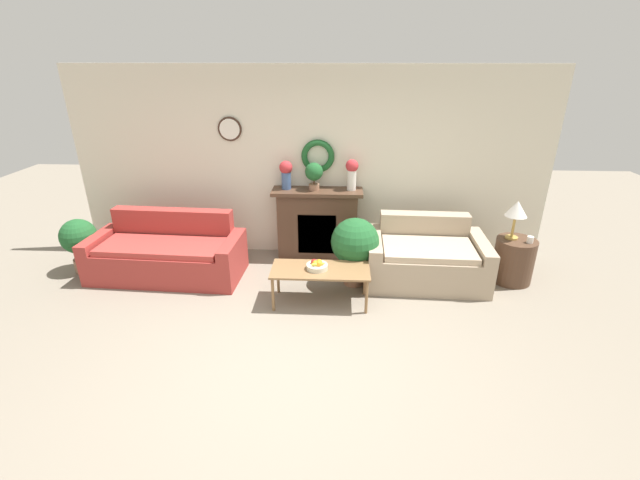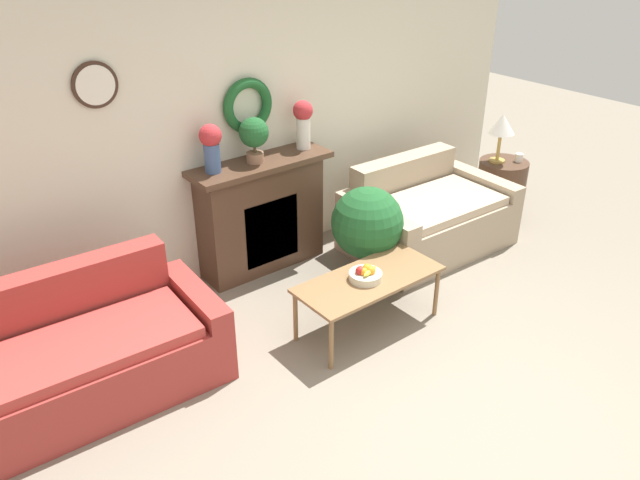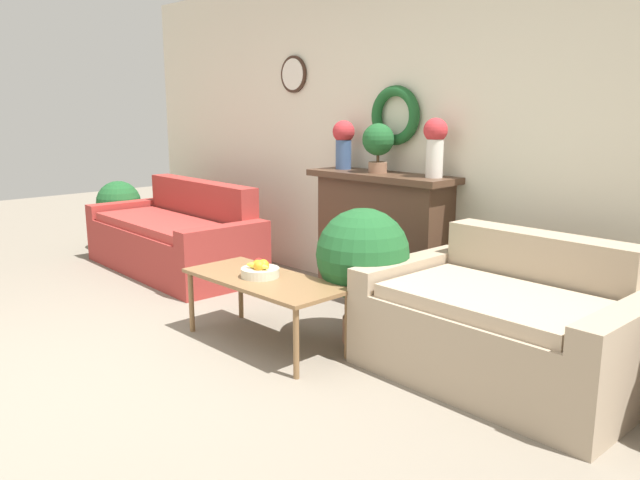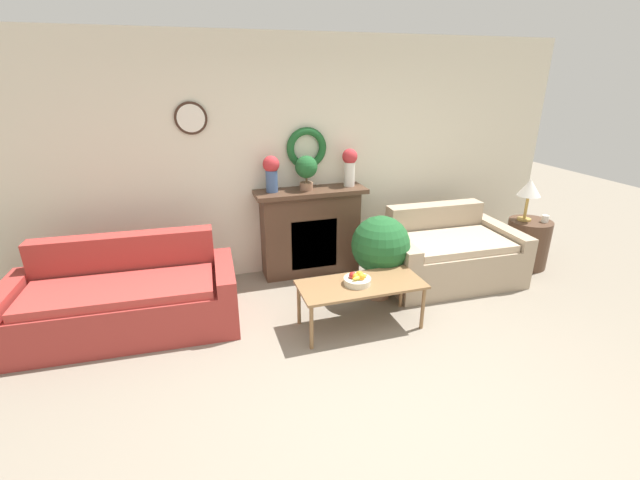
{
  "view_description": "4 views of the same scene",
  "coord_description": "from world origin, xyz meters",
  "px_view_note": "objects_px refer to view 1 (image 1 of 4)",
  "views": [
    {
      "loc": [
        0.45,
        -3.35,
        2.8
      ],
      "look_at": [
        0.2,
        1.58,
        0.65
      ],
      "focal_mm": 24.0,
      "sensor_mm": 36.0,
      "label": 1
    },
    {
      "loc": [
        -2.58,
        -1.78,
        2.96
      ],
      "look_at": [
        -0.13,
        1.33,
        0.83
      ],
      "focal_mm": 35.0,
      "sensor_mm": 36.0,
      "label": 2
    },
    {
      "loc": [
        3.3,
        -1.31,
        1.55
      ],
      "look_at": [
        0.33,
        1.58,
        0.67
      ],
      "focal_mm": 35.0,
      "sensor_mm": 36.0,
      "label": 3
    },
    {
      "loc": [
        -1.2,
        -2.11,
        2.28
      ],
      "look_at": [
        -0.05,
        1.58,
        0.77
      ],
      "focal_mm": 24.0,
      "sensor_mm": 36.0,
      "label": 4
    }
  ],
  "objects_px": {
    "fireplace": "(317,223)",
    "loveseat_right": "(425,258)",
    "potted_plant_floor_by_couch": "(79,240)",
    "side_table_by_loveseat": "(513,260)",
    "coffee_table": "(320,272)",
    "vase_on_mantel_right": "(352,172)",
    "potted_plant_floor_by_loveseat": "(355,244)",
    "mug": "(530,240)",
    "table_lamp": "(517,210)",
    "couch_left": "(168,254)",
    "vase_on_mantel_left": "(286,173)",
    "potted_plant_on_mantel": "(314,173)",
    "fruit_bowl": "(317,265)"
  },
  "relations": [
    {
      "from": "side_table_by_loveseat",
      "to": "vase_on_mantel_right",
      "type": "bearing_deg",
      "value": 163.46
    },
    {
      "from": "table_lamp",
      "to": "potted_plant_floor_by_loveseat",
      "type": "height_order",
      "value": "table_lamp"
    },
    {
      "from": "mug",
      "to": "vase_on_mantel_left",
      "type": "xyz_separation_m",
      "value": [
        -3.19,
        0.73,
        0.64
      ]
    },
    {
      "from": "potted_plant_floor_by_loveseat",
      "to": "potted_plant_floor_by_couch",
      "type": "bearing_deg",
      "value": 177.31
    },
    {
      "from": "fireplace",
      "to": "mug",
      "type": "xyz_separation_m",
      "value": [
        2.75,
        -0.72,
        0.11
      ]
    },
    {
      "from": "couch_left",
      "to": "fruit_bowl",
      "type": "distance_m",
      "value": 2.18
    },
    {
      "from": "fireplace",
      "to": "loveseat_right",
      "type": "bearing_deg",
      "value": -23.43
    },
    {
      "from": "side_table_by_loveseat",
      "to": "potted_plant_floor_by_couch",
      "type": "distance_m",
      "value": 5.87
    },
    {
      "from": "table_lamp",
      "to": "vase_on_mantel_left",
      "type": "bearing_deg",
      "value": 168.94
    },
    {
      "from": "coffee_table",
      "to": "fruit_bowl",
      "type": "bearing_deg",
      "value": -177.95
    },
    {
      "from": "coffee_table",
      "to": "vase_on_mantel_right",
      "type": "xyz_separation_m",
      "value": [
        0.37,
        1.32,
        0.88
      ]
    },
    {
      "from": "vase_on_mantel_right",
      "to": "potted_plant_floor_by_loveseat",
      "type": "bearing_deg",
      "value": -86.74
    },
    {
      "from": "fireplace",
      "to": "potted_plant_floor_by_couch",
      "type": "relative_size",
      "value": 1.68
    },
    {
      "from": "couch_left",
      "to": "mug",
      "type": "xyz_separation_m",
      "value": [
        4.76,
        -0.03,
        0.34
      ]
    },
    {
      "from": "coffee_table",
      "to": "fruit_bowl",
      "type": "relative_size",
      "value": 4.62
    },
    {
      "from": "fireplace",
      "to": "vase_on_mantel_left",
      "type": "relative_size",
      "value": 3.18
    },
    {
      "from": "potted_plant_floor_by_loveseat",
      "to": "potted_plant_on_mantel",
      "type": "bearing_deg",
      "value": 125.41
    },
    {
      "from": "fireplace",
      "to": "vase_on_mantel_left",
      "type": "height_order",
      "value": "vase_on_mantel_left"
    },
    {
      "from": "potted_plant_floor_by_couch",
      "to": "potted_plant_floor_by_loveseat",
      "type": "height_order",
      "value": "potted_plant_floor_by_loveseat"
    },
    {
      "from": "table_lamp",
      "to": "mug",
      "type": "distance_m",
      "value": 0.41
    },
    {
      "from": "couch_left",
      "to": "side_table_by_loveseat",
      "type": "distance_m",
      "value": 4.64
    },
    {
      "from": "fruit_bowl",
      "to": "side_table_by_loveseat",
      "type": "distance_m",
      "value": 2.67
    },
    {
      "from": "side_table_by_loveseat",
      "to": "potted_plant_floor_by_loveseat",
      "type": "height_order",
      "value": "potted_plant_floor_by_loveseat"
    },
    {
      "from": "fireplace",
      "to": "table_lamp",
      "type": "xyz_separation_m",
      "value": [
        2.57,
        -0.58,
        0.46
      ]
    },
    {
      "from": "potted_plant_floor_by_couch",
      "to": "couch_left",
      "type": "bearing_deg",
      "value": -2.33
    },
    {
      "from": "vase_on_mantel_left",
      "to": "potted_plant_floor_by_couch",
      "type": "xyz_separation_m",
      "value": [
        -2.79,
        -0.65,
        -0.8
      ]
    },
    {
      "from": "fireplace",
      "to": "mug",
      "type": "bearing_deg",
      "value": -14.75
    },
    {
      "from": "fruit_bowl",
      "to": "side_table_by_loveseat",
      "type": "height_order",
      "value": "side_table_by_loveseat"
    },
    {
      "from": "fireplace",
      "to": "potted_plant_on_mantel",
      "type": "distance_m",
      "value": 0.76
    },
    {
      "from": "mug",
      "to": "potted_plant_floor_by_loveseat",
      "type": "xyz_separation_m",
      "value": [
        -2.22,
        -0.1,
        -0.06
      ]
    },
    {
      "from": "fruit_bowl",
      "to": "table_lamp",
      "type": "xyz_separation_m",
      "value": [
        2.5,
        0.73,
        0.48
      ]
    },
    {
      "from": "table_lamp",
      "to": "potted_plant_on_mantel",
      "type": "height_order",
      "value": "potted_plant_on_mantel"
    },
    {
      "from": "couch_left",
      "to": "mug",
      "type": "bearing_deg",
      "value": 2.4
    },
    {
      "from": "vase_on_mantel_left",
      "to": "fruit_bowl",
      "type": "bearing_deg",
      "value": -68.91
    },
    {
      "from": "table_lamp",
      "to": "mug",
      "type": "bearing_deg",
      "value": -38.16
    },
    {
      "from": "couch_left",
      "to": "potted_plant_floor_by_couch",
      "type": "bearing_deg",
      "value": -179.58
    },
    {
      "from": "fireplace",
      "to": "fruit_bowl",
      "type": "height_order",
      "value": "fireplace"
    },
    {
      "from": "couch_left",
      "to": "coffee_table",
      "type": "height_order",
      "value": "couch_left"
    },
    {
      "from": "vase_on_mantel_right",
      "to": "potted_plant_floor_by_couch",
      "type": "height_order",
      "value": "vase_on_mantel_right"
    },
    {
      "from": "potted_plant_floor_by_couch",
      "to": "fruit_bowl",
      "type": "bearing_deg",
      "value": -11.52
    },
    {
      "from": "mug",
      "to": "potted_plant_floor_by_loveseat",
      "type": "distance_m",
      "value": 2.23
    },
    {
      "from": "couch_left",
      "to": "potted_plant_floor_by_loveseat",
      "type": "height_order",
      "value": "potted_plant_floor_by_loveseat"
    },
    {
      "from": "side_table_by_loveseat",
      "to": "coffee_table",
      "type": "bearing_deg",
      "value": -164.9
    },
    {
      "from": "mug",
      "to": "potted_plant_on_mantel",
      "type": "relative_size",
      "value": 0.22
    },
    {
      "from": "coffee_table",
      "to": "vase_on_mantel_right",
      "type": "bearing_deg",
      "value": 74.3
    },
    {
      "from": "loveseat_right",
      "to": "potted_plant_floor_by_loveseat",
      "type": "relative_size",
      "value": 1.73
    },
    {
      "from": "table_lamp",
      "to": "mug",
      "type": "relative_size",
      "value": 5.94
    },
    {
      "from": "potted_plant_on_mantel",
      "to": "potted_plant_floor_by_loveseat",
      "type": "relative_size",
      "value": 0.42
    },
    {
      "from": "table_lamp",
      "to": "vase_on_mantel_left",
      "type": "xyz_separation_m",
      "value": [
        -3.01,
        0.59,
        0.29
      ]
    },
    {
      "from": "potted_plant_on_mantel",
      "to": "potted_plant_floor_by_loveseat",
      "type": "bearing_deg",
      "value": -54.59
    }
  ]
}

